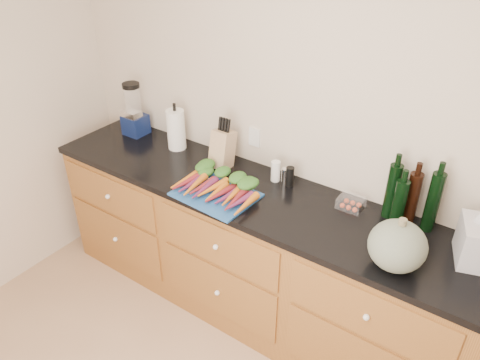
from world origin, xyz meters
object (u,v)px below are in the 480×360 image
Objects in this scene: blender_appliance at (134,112)px; tomato_box at (351,203)px; cutting_board at (216,195)px; paper_towel at (176,130)px; carrots at (220,187)px; squash at (397,246)px; knife_block at (222,149)px.

blender_appliance is 1.67m from tomato_box.
paper_towel is at bearing 151.01° from cutting_board.
tomato_box is (0.69, 0.33, 0.03)m from cutting_board.
squash is (1.05, -0.04, 0.08)m from carrots.
cutting_board is 1.65× the size of paper_towel.
cutting_board is 1.69× the size of squash.
carrots is 1.87× the size of squash.
blender_appliance is at bearing 161.86° from cutting_board.
squash is 0.70× the size of blender_appliance.
cutting_board is at bearing -154.43° from tomato_box.
tomato_box is (1.27, 0.01, -0.10)m from paper_towel.
knife_block is 0.87m from tomato_box.
carrots is at bearing 90.00° from cutting_board.
blender_appliance reaches higher than carrots.
paper_towel is at bearing 177.16° from knife_block.
squash is 1.93× the size of tomato_box.
paper_towel is at bearing -179.55° from tomato_box.
cutting_board is at bearing -18.14° from blender_appliance.
carrots is 0.32m from knife_block.
tomato_box is at bearing 25.57° from cutting_board.
paper_towel is 0.40m from knife_block.
paper_towel is 1.27m from tomato_box.
cutting_board is 0.05m from carrots.
blender_appliance reaches higher than squash.
cutting_board is at bearing -59.92° from knife_block.
blender_appliance is 1.39× the size of paper_towel.
paper_towel is 1.14× the size of knife_block.
carrots reaches higher than cutting_board.
tomato_box is (0.69, 0.29, -0.01)m from carrots.
carrots is at bearing -16.04° from blender_appliance.
blender_appliance reaches higher than paper_towel.
carrots is at bearing -56.35° from knife_block.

